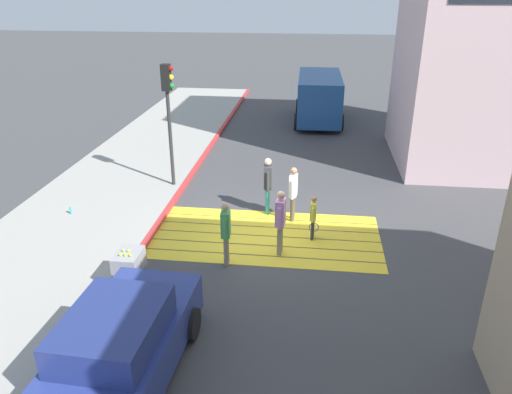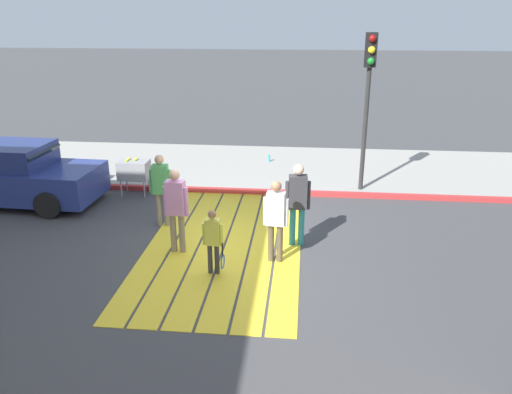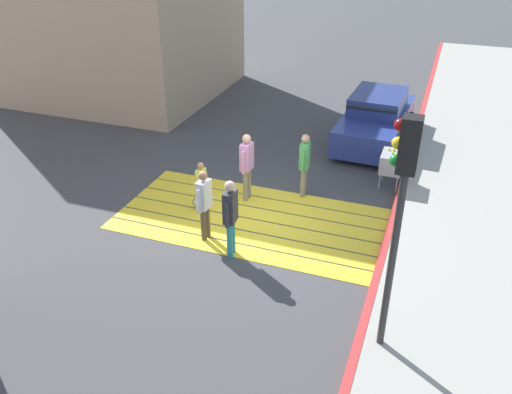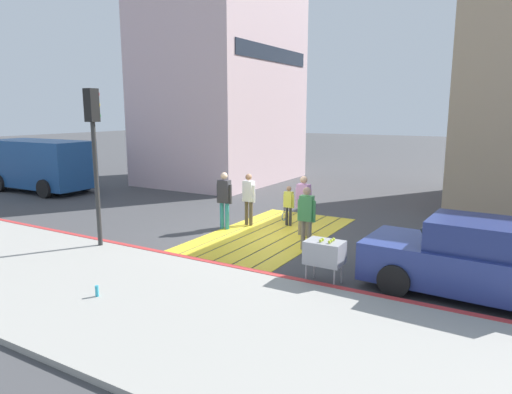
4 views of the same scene
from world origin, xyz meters
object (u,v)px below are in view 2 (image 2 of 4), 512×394
pedestrian_teen_behind (176,205)px  pedestrian_child_with_racket (213,239)px  pedestrian_adult_lead (276,216)px  pedestrian_adult_side (298,199)px  tennis_ball_cart (134,170)px  traffic_light_corner (369,82)px  water_bottle (269,158)px  pedestrian_adult_trailing (161,185)px  car_parked_near_curb (15,176)px

pedestrian_teen_behind → pedestrian_child_with_racket: 1.28m
pedestrian_adult_lead → pedestrian_child_with_racket: pedestrian_adult_lead is taller
pedestrian_adult_lead → pedestrian_adult_side: size_ratio=0.94×
tennis_ball_cart → pedestrian_adult_side: 5.27m
traffic_light_corner → pedestrian_child_with_racket: traffic_light_corner is taller
water_bottle → pedestrian_adult_lead: 6.80m
water_bottle → pedestrian_adult_trailing: (5.20, -2.10, 0.77)m
water_bottle → tennis_ball_cart: bearing=-47.4°
pedestrian_adult_trailing → pedestrian_teen_behind: 1.48m
water_bottle → pedestrian_adult_side: (5.93, 1.03, 0.82)m
water_bottle → pedestrian_adult_side: bearing=9.9°
traffic_light_corner → pedestrian_adult_side: traffic_light_corner is taller
water_bottle → pedestrian_child_with_racket: size_ratio=0.17×
water_bottle → pedestrian_adult_trailing: size_ratio=0.13×
car_parked_near_curb → pedestrian_adult_lead: size_ratio=2.57×
tennis_ball_cart → pedestrian_adult_lead: bearing=48.7°
traffic_light_corner → pedestrian_adult_side: (3.45, -1.68, -1.98)m
traffic_light_corner → water_bottle: bearing=-132.4°
pedestrian_adult_lead → pedestrian_adult_side: pedestrian_adult_side is taller
pedestrian_adult_lead → pedestrian_adult_side: (-0.80, 0.41, 0.06)m
pedestrian_adult_side → pedestrian_adult_lead: bearing=-27.1°
pedestrian_teen_behind → pedestrian_adult_lead: bearing=83.6°
traffic_light_corner → pedestrian_adult_side: 4.32m
car_parked_near_curb → water_bottle: size_ratio=19.88×
pedestrian_adult_lead → pedestrian_adult_trailing: size_ratio=0.99×
tennis_ball_cart → pedestrian_child_with_racket: pedestrian_child_with_racket is taller
car_parked_near_curb → pedestrian_adult_side: pedestrian_adult_side is taller
water_bottle → pedestrian_adult_side: size_ratio=0.12×
pedestrian_child_with_racket → pedestrian_teen_behind: bearing=-133.0°
water_bottle → pedestrian_teen_behind: bearing=-12.2°
tennis_ball_cart → pedestrian_adult_trailing: pedestrian_adult_trailing is taller
tennis_ball_cart → water_bottle: size_ratio=4.63×
pedestrian_adult_lead → pedestrian_adult_side: 0.90m
pedestrian_adult_trailing → pedestrian_child_with_racket: pedestrian_adult_trailing is taller
car_parked_near_curb → tennis_ball_cart: bearing=107.4°
pedestrian_adult_trailing → pedestrian_teen_behind: (1.31, 0.69, 0.05)m
tennis_ball_cart → pedestrian_adult_side: size_ratio=0.56×
car_parked_near_curb → water_bottle: 7.52m
tennis_ball_cart → pedestrian_child_with_racket: size_ratio=0.78×
pedestrian_adult_side → pedestrian_child_with_racket: pedestrian_adult_side is taller
traffic_light_corner → pedestrian_adult_side: bearing=-26.0°
pedestrian_adult_lead → pedestrian_adult_trailing: pedestrian_adult_trailing is taller
pedestrian_teen_behind → traffic_light_corner: bearing=134.3°
car_parked_near_curb → pedestrian_child_with_racket: size_ratio=3.35×
pedestrian_adult_trailing → pedestrian_adult_side: (0.74, 3.13, 0.06)m
tennis_ball_cart → pedestrian_adult_lead: (3.57, 4.06, 0.29)m
traffic_light_corner → water_bottle: size_ratio=19.27×
pedestrian_child_with_racket → water_bottle: bearing=176.1°
tennis_ball_cart → pedestrian_teen_behind: size_ratio=0.57×
traffic_light_corner → pedestrian_child_with_racket: size_ratio=3.25×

